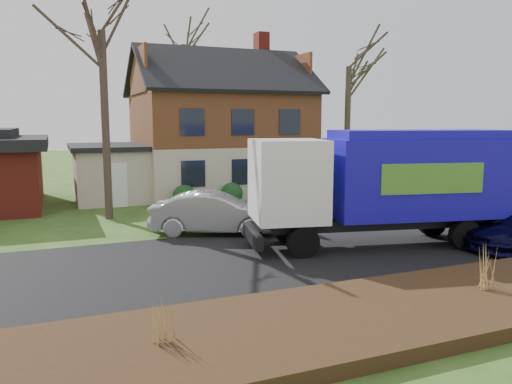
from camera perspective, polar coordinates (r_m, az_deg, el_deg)
name	(u,v)px	position (r m, az deg, el deg)	size (l,w,h in m)	color
ground	(299,254)	(15.57, 4.97, -7.05)	(120.00, 120.00, 0.00)	#2A501A
road	(299,253)	(15.56, 4.97, -7.01)	(80.00, 7.00, 0.02)	black
mulch_verge	(414,309)	(11.30, 17.60, -12.58)	(80.00, 3.50, 0.30)	black
main_house	(211,121)	(28.52, -5.12, 8.05)	(12.95, 8.95, 9.26)	beige
garbage_truck	(391,180)	(16.75, 15.19, 1.37)	(9.10, 4.08, 3.78)	black
silver_sedan	(215,213)	(18.14, -4.73, -2.41)	(1.60, 4.59, 1.51)	#A4A5AB
tree_front_west	(100,1)	(21.91, -17.39, 20.12)	(3.57, 3.57, 10.62)	#423128
tree_front_east	(349,44)	(27.80, 10.63, 16.24)	(3.56, 3.56, 9.89)	#423927
tree_back	(183,27)	(38.53, -8.36, 18.21)	(4.11, 4.11, 13.01)	#473C2A
grass_clump_west	(159,318)	(8.99, -10.97, -13.93)	(0.32, 0.26, 0.84)	#AD894C
grass_clump_mid	(487,267)	(12.51, 24.86, -7.77)	(0.36, 0.30, 1.01)	#AC854C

